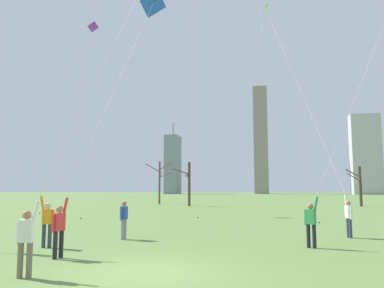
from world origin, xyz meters
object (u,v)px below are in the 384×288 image
Objects in this scene: kite_flyer_midfield_left_white at (328,165)px; kite_flyer_midfield_right_blue at (80,177)px; kite_flyer_foreground_right_teal at (71,145)px; distant_kite_low_near_trees_purple at (89,40)px; kite_flyer_foreground_left_pink at (356,107)px; bare_tree_rightmost at (360,184)px; bare_tree_left_of_center at (188,182)px; bare_tree_right_of_center at (160,180)px; bystander_far_off_by_trees at (124,218)px.

kite_flyer_midfield_left_white is 1.36× the size of kite_flyer_midfield_right_blue.
kite_flyer_midfield_left_white reaches higher than kite_flyer_midfield_right_blue.
kite_flyer_foreground_right_teal is 0.66× the size of distant_kite_low_near_trees_purple.
distant_kite_low_near_trees_purple is (-19.68, 20.30, 11.71)m from kite_flyer_foreground_left_pink.
bare_tree_rightmost is 20.67m from bare_tree_left_of_center.
kite_flyer_midfield_right_blue reaches higher than bare_tree_right_of_center.
bystander_far_off_by_trees is 0.30× the size of bare_tree_left_of_center.
kite_flyer_midfield_left_white reaches higher than bare_tree_right_of_center.
bare_tree_right_of_center is at bearing 102.05° from kite_flyer_midfield_right_blue.
kite_flyer_foreground_left_pink is 3.25× the size of bare_tree_right_of_center.
distant_kite_low_near_trees_purple is at bearing -118.14° from bare_tree_left_of_center.
bystander_far_off_by_trees is at bearing -116.53° from bare_tree_rightmost.
kite_flyer_foreground_left_pink is 9.45m from kite_flyer_midfield_right_blue.
kite_flyer_foreground_left_pink is at bearing 9.07° from kite_flyer_midfield_right_blue.
kite_flyer_midfield_left_white is at bearing 90.72° from kite_flyer_foreground_left_pink.
kite_flyer_midfield_right_blue is at bearing -84.32° from bare_tree_left_of_center.
bare_tree_rightmost is at bearing 65.86° from kite_flyer_midfield_right_blue.
kite_flyer_foreground_right_teal is at bearing -82.93° from bare_tree_left_of_center.
kite_flyer_midfield_right_blue is (-1.23, 2.98, -0.70)m from kite_flyer_foreground_right_teal.
kite_flyer_midfield_right_blue is 27.96m from distant_kite_low_near_trees_purple.
bare_tree_left_of_center is (-4.72, 38.07, -0.37)m from kite_flyer_foreground_right_teal.
kite_flyer_foreground_right_teal is 2.27× the size of bare_tree_left_of_center.
kite_flyer_foreground_right_teal is 7.42m from bystander_far_off_by_trees.
kite_flyer_midfield_left_white is at bearing -104.76° from bare_tree_rightmost.
bare_tree_rightmost is (15.76, 40.87, -0.63)m from kite_flyer_foreground_right_teal.
bare_tree_right_of_center is at bearing 175.39° from bare_tree_rightmost.
bystander_far_off_by_trees is 37.97m from bare_tree_rightmost.
bare_tree_left_of_center is (-3.53, 31.13, 1.98)m from bystander_far_off_by_trees.
kite_flyer_midfield_right_blue reaches higher than bystander_far_off_by_trees.
bystander_far_off_by_trees is 25.99m from distant_kite_low_near_trees_purple.
bare_tree_left_of_center is (-20.47, -2.80, 0.26)m from bare_tree_rightmost.
bare_tree_rightmost is (7.94, 36.45, -2.23)m from kite_flyer_foreground_left_pink.
kite_flyer_midfield_right_blue is at bearing -90.62° from bystander_far_off_by_trees.
bare_tree_right_of_center is at bearing 102.80° from kite_flyer_foreground_right_teal.
bare_tree_right_of_center is (-17.58, 38.51, -1.55)m from kite_flyer_foreground_left_pink.
bystander_far_off_by_trees is (0.04, 3.96, -1.64)m from kite_flyer_midfield_right_blue.
kite_flyer_foreground_left_pink reaches higher than bare_tree_right_of_center.
bare_tree_right_of_center is (-17.50, 32.46, 0.02)m from kite_flyer_midfield_left_white.
kite_flyer_midfield_right_blue is 4.28m from bystander_far_off_by_trees.
kite_flyer_midfield_left_white is 11.71m from kite_flyer_midfield_right_blue.
kite_flyer_foreground_right_teal is 38.36m from bare_tree_left_of_center.
bare_tree_right_of_center is (-9.76, 42.93, 0.05)m from kite_flyer_foreground_right_teal.
kite_flyer_midfield_right_blue is (-8.97, -7.49, -0.73)m from kite_flyer_midfield_left_white.
kite_flyer_foreground_right_teal is 43.81m from bare_tree_rightmost.
distant_kite_low_near_trees_purple reaches higher than bare_tree_rightmost.
kite_flyer_midfield_left_white is at bearing -65.70° from bare_tree_left_of_center.
distant_kite_low_near_trees_purple reaches higher than kite_flyer_midfield_right_blue.
kite_flyer_midfield_left_white is 2.43× the size of bare_tree_right_of_center.
kite_flyer_midfield_left_white is at bearing -36.02° from distant_kite_low_near_trees_purple.
distant_kite_low_near_trees_purple is (-10.67, 17.78, 15.65)m from bystander_far_off_by_trees.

